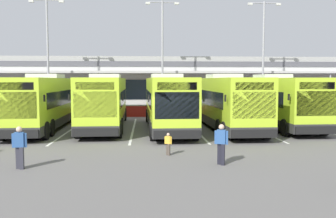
# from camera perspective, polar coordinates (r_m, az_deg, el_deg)

# --- Properties ---
(ground_plane) EXTENTS (200.00, 200.00, 0.00)m
(ground_plane) POSITION_cam_1_polar(r_m,az_deg,el_deg) (19.79, 0.21, -5.31)
(ground_plane) COLOR #605E5B
(terminal_building) EXTENTS (70.00, 13.00, 6.00)m
(terminal_building) POSITION_cam_1_polar(r_m,az_deg,el_deg) (46.39, -1.95, 4.05)
(terminal_building) COLOR #B7B7B2
(terminal_building) RESTS_ON ground
(red_barrier_wall) EXTENTS (60.00, 0.40, 1.10)m
(red_barrier_wall) POSITION_cam_1_polar(r_m,az_deg,el_deg) (34.10, -1.37, -0.24)
(red_barrier_wall) COLOR maroon
(red_barrier_wall) RESTS_ON ground
(coach_bus_leftmost) EXTENTS (3.09, 12.20, 3.78)m
(coach_bus_leftmost) POSITION_cam_1_polar(r_m,az_deg,el_deg) (26.59, -18.63, 0.85)
(coach_bus_leftmost) COLOR #B7DB2D
(coach_bus_leftmost) RESTS_ON ground
(coach_bus_left_centre) EXTENTS (3.09, 12.20, 3.78)m
(coach_bus_left_centre) POSITION_cam_1_polar(r_m,az_deg,el_deg) (26.28, -9.68, 0.98)
(coach_bus_left_centre) COLOR #B7DB2D
(coach_bus_left_centre) RESTS_ON ground
(coach_bus_centre) EXTENTS (3.09, 12.20, 3.78)m
(coach_bus_centre) POSITION_cam_1_polar(r_m,az_deg,el_deg) (25.09, -0.08, 0.88)
(coach_bus_centre) COLOR #B7DB2D
(coach_bus_centre) RESTS_ON ground
(coach_bus_right_centre) EXTENTS (3.09, 12.20, 3.78)m
(coach_bus_right_centre) POSITION_cam_1_polar(r_m,az_deg,el_deg) (25.71, 8.99, 0.91)
(coach_bus_right_centre) COLOR #B7DB2D
(coach_bus_right_centre) RESTS_ON ground
(coach_bus_rightmost) EXTENTS (3.09, 12.20, 3.78)m
(coach_bus_rightmost) POSITION_cam_1_polar(r_m,az_deg,el_deg) (27.89, 16.31, 1.06)
(coach_bus_rightmost) COLOR #B7DB2D
(coach_bus_rightmost) RESTS_ON ground
(bay_stripe_far_west) EXTENTS (0.14, 13.00, 0.01)m
(bay_stripe_far_west) POSITION_cam_1_polar(r_m,az_deg,el_deg) (27.29, -23.29, -2.96)
(bay_stripe_far_west) COLOR silver
(bay_stripe_far_west) RESTS_ON ground
(bay_stripe_west) EXTENTS (0.14, 13.00, 0.01)m
(bay_stripe_west) POSITION_cam_1_polar(r_m,az_deg,el_deg) (26.17, -14.59, -3.04)
(bay_stripe_west) COLOR silver
(bay_stripe_west) RESTS_ON ground
(bay_stripe_mid_west) EXTENTS (0.14, 13.00, 0.01)m
(bay_stripe_mid_west) POSITION_cam_1_polar(r_m,az_deg,el_deg) (25.70, -5.35, -3.05)
(bay_stripe_mid_west) COLOR silver
(bay_stripe_mid_west) RESTS_ON ground
(bay_stripe_centre) EXTENTS (0.14, 13.00, 0.01)m
(bay_stripe_centre) POSITION_cam_1_polar(r_m,az_deg,el_deg) (25.90, 3.99, -2.98)
(bay_stripe_centre) COLOR silver
(bay_stripe_centre) RESTS_ON ground
(bay_stripe_mid_east) EXTENTS (0.14, 13.00, 0.01)m
(bay_stripe_mid_east) POSITION_cam_1_polar(r_m,az_deg,el_deg) (26.77, 12.95, -2.84)
(bay_stripe_mid_east) COLOR silver
(bay_stripe_mid_east) RESTS_ON ground
(bay_stripe_east) EXTENTS (0.14, 13.00, 0.01)m
(bay_stripe_east) POSITION_cam_1_polar(r_m,az_deg,el_deg) (28.25, 21.16, -2.65)
(bay_stripe_east) COLOR silver
(bay_stripe_east) RESTS_ON ground
(pedestrian_child) EXTENTS (0.33, 0.24, 1.00)m
(pedestrian_child) POSITION_cam_1_polar(r_m,az_deg,el_deg) (16.64, 0.03, -5.29)
(pedestrian_child) COLOR #4C4238
(pedestrian_child) RESTS_ON ground
(pedestrian_near_bin) EXTENTS (0.53, 0.38, 1.62)m
(pedestrian_near_bin) POSITION_cam_1_polar(r_m,az_deg,el_deg) (14.91, 8.20, -5.18)
(pedestrian_near_bin) COLOR black
(pedestrian_near_bin) RESTS_ON ground
(pedestrian_approaching_bus) EXTENTS (0.54, 0.30, 1.62)m
(pedestrian_approaching_bus) POSITION_cam_1_polar(r_m,az_deg,el_deg) (15.14, -21.87, -5.32)
(pedestrian_approaching_bus) COLOR #33333D
(pedestrian_approaching_bus) RESTS_ON ground
(lamp_post_west) EXTENTS (3.24, 0.28, 11.00)m
(lamp_post_west) POSITION_cam_1_polar(r_m,az_deg,el_deg) (37.44, -18.02, 8.75)
(lamp_post_west) COLOR #9E9EA3
(lamp_post_west) RESTS_ON ground
(lamp_post_centre) EXTENTS (3.24, 0.28, 11.00)m
(lamp_post_centre) POSITION_cam_1_polar(r_m,az_deg,el_deg) (36.57, -0.87, 9.07)
(lamp_post_centre) COLOR #9E9EA3
(lamp_post_centre) RESTS_ON ground
(lamp_post_east) EXTENTS (3.24, 0.28, 11.00)m
(lamp_post_east) POSITION_cam_1_polar(r_m,az_deg,el_deg) (38.12, 14.45, 8.75)
(lamp_post_east) COLOR #9E9EA3
(lamp_post_east) RESTS_ON ground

